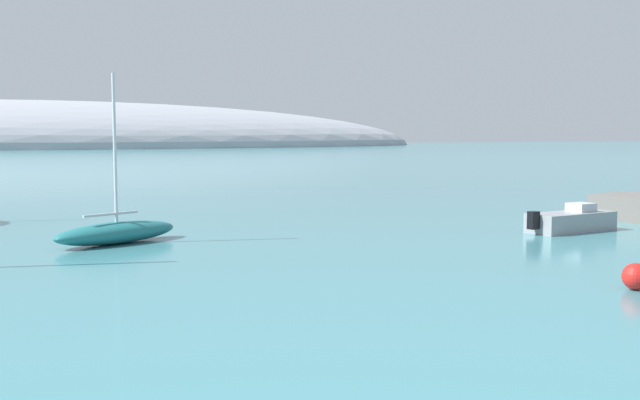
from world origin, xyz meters
name	(u,v)px	position (x,y,z in m)	size (l,w,h in m)	color
distant_ridge	(26,147)	(-5.59, 251.65, 0.00)	(274.09, 89.50, 29.71)	#999EA8
sailboat_teal_mid_mooring	(117,232)	(-12.25, 27.95, 0.49)	(5.80, 3.85, 6.97)	#1E6B70
motorboat_grey_alongside_breakwater	(571,221)	(7.54, 23.26, 0.49)	(4.95, 2.17, 1.29)	gray
mooring_buoy_red	(636,276)	(0.06, 12.44, 0.39)	(0.79, 0.79, 0.79)	red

